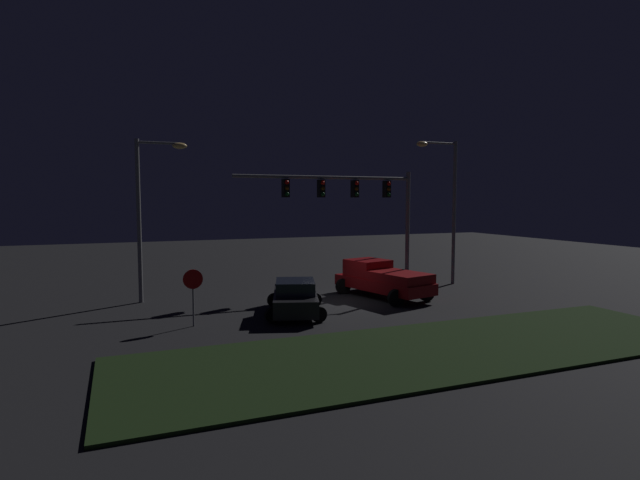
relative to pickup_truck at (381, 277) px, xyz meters
The scene contains 8 objects.
ground_plane 2.89m from the pickup_truck, behind, with size 80.00×80.00×0.00m, color black.
grass_median 9.23m from the pickup_truck, 107.07° to the right, with size 20.64×5.99×0.10m, color black.
pickup_truck is the anchor object (origin of this frame).
car_sedan 5.73m from the pickup_truck, 158.23° to the right, with size 3.31×4.74×1.51m.
traffic_signal_gantry 4.98m from the pickup_truck, 90.73° to the left, with size 10.32×0.56×6.50m.
street_lamp_left 11.92m from the pickup_truck, 164.24° to the left, with size 2.40×0.44×7.74m.
street_lamp_right 7.06m from the pickup_truck, 20.61° to the left, with size 2.69×0.44×8.24m.
stop_sign 9.99m from the pickup_truck, 165.01° to the right, with size 0.76×0.08×2.23m.
Camera 1 is at (-9.59, -22.07, 4.91)m, focal length 28.47 mm.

